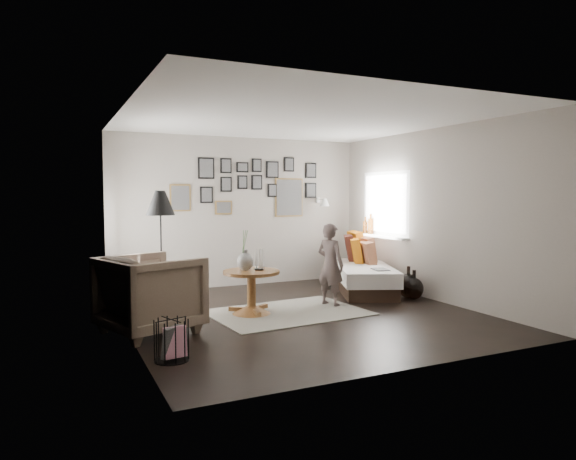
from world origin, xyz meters
name	(u,v)px	position (x,y,z in m)	size (l,w,h in m)	color
ground	(300,314)	(0.00, 0.00, 0.00)	(4.80, 4.80, 0.00)	black
wall_back	(240,212)	(0.00, 2.40, 1.30)	(4.50, 4.50, 0.00)	gray
wall_front	(418,228)	(0.00, -2.40, 1.30)	(4.50, 4.50, 0.00)	gray
wall_left	(125,221)	(-2.25, 0.00, 1.30)	(4.80, 4.80, 0.00)	gray
wall_right	(433,215)	(2.25, 0.00, 1.30)	(4.80, 4.80, 0.00)	gray
ceiling	(301,119)	(0.00, 0.00, 2.60)	(4.80, 4.80, 0.00)	white
door_left	(115,235)	(-2.23, 1.20, 1.05)	(0.00, 2.14, 2.14)	white
window_right	(377,233)	(2.18, 1.34, 0.93)	(0.15, 1.32, 1.30)	white
gallery_wall	(255,187)	(0.29, 2.38, 1.74)	(2.74, 0.03, 1.08)	olive
wall_sconce	(324,202)	(1.55, 2.13, 1.46)	(0.18, 0.36, 0.16)	white
rug	(288,312)	(-0.14, 0.11, 0.01)	(2.03, 1.42, 0.01)	silver
pedestal_table	(251,294)	(-0.61, 0.24, 0.27)	(0.76, 0.76, 0.59)	brown
vase	(245,258)	(-0.69, 0.26, 0.76)	(0.22, 0.22, 0.54)	black
candles	(259,260)	(-0.50, 0.24, 0.73)	(0.13, 0.13, 0.28)	black
daybed	(360,273)	(1.66, 1.08, 0.30)	(1.51, 2.09, 0.95)	black
magazine_on_daybed	(380,269)	(1.60, 0.43, 0.44)	(0.21, 0.29, 0.02)	black
armchair	(151,294)	(-2.00, -0.12, 0.46)	(0.98, 1.01, 0.92)	#705D4B
armchair_cushion	(150,291)	(-2.00, -0.07, 0.48)	(0.41, 0.41, 0.10)	white
floor_lamp	(160,208)	(-1.67, 0.88, 1.43)	(0.39, 0.39, 1.66)	black
magazine_basket	(172,340)	(-2.00, -1.22, 0.20)	(0.41, 0.41, 0.40)	black
demijohn_large	(408,286)	(1.99, 0.23, 0.19)	(0.33, 0.33, 0.50)	black
demijohn_small	(414,288)	(2.00, 0.11, 0.17)	(0.29, 0.29, 0.45)	black
child	(330,265)	(0.62, 0.28, 0.60)	(0.44, 0.29, 1.19)	#544542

